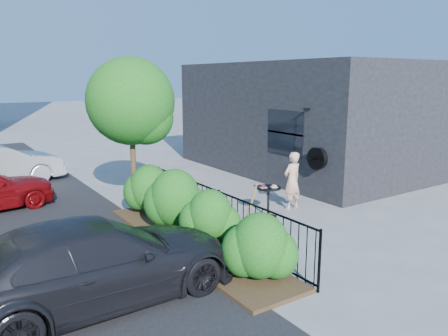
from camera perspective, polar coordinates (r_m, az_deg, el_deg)
ground at (r=10.62m, az=6.18°, el=-7.46°), size 120.00×120.00×0.00m
shop_building at (r=17.13m, az=10.85°, el=6.58°), size 6.22×9.00×4.00m
fence at (r=9.59m, az=-0.68°, el=-5.99°), size 0.05×6.05×1.10m
planting_bed at (r=9.42m, az=-4.29°, el=-9.71°), size 1.30×6.00×0.08m
shrubs at (r=9.33m, az=-4.12°, el=-5.62°), size 1.10×5.60×1.24m
patio_tree at (r=11.27m, az=-11.67°, el=7.86°), size 2.20×2.20×3.94m
cafe_table at (r=11.03m, az=5.82°, el=-3.74°), size 0.63×0.63×0.84m
woman at (r=11.78m, az=8.89°, el=-1.65°), size 0.60×0.43×1.56m
shovel at (r=9.16m, az=3.04°, el=-6.61°), size 0.47×0.18×1.36m
car_darkgrey at (r=7.21m, az=-16.41°, el=-11.71°), size 4.68×2.07×1.34m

